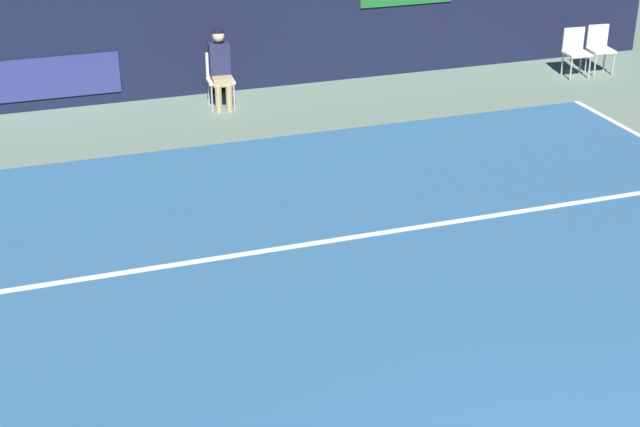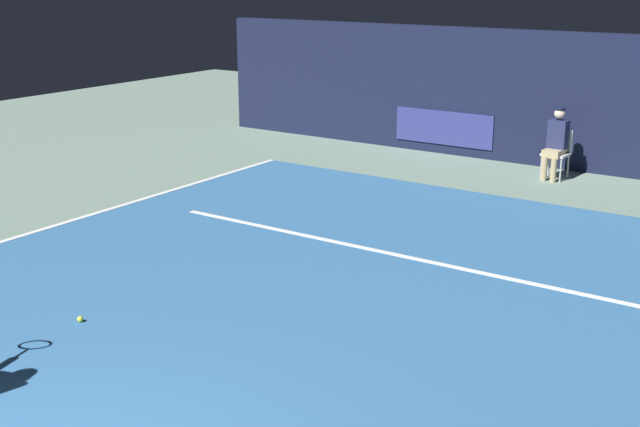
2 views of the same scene
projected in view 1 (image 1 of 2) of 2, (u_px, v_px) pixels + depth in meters
The scene contains 7 objects.
ground_plane at pixel (418, 318), 9.96m from camera, with size 33.73×33.73×0.00m, color slate.
court_surface at pixel (418, 318), 9.96m from camera, with size 11.14×11.31×0.01m, color #336699.
line_service at pixel (351, 237), 11.65m from camera, with size 8.69×0.10×0.01m, color white.
back_wall at pixel (223, 17), 16.56m from camera, with size 16.96×0.33×2.60m.
line_judge_on_chair at pixel (220, 68), 15.90m from camera, with size 0.47×0.55×1.32m.
courtside_chair_near at pixel (576, 49), 17.66m from camera, with size 0.47×0.45×0.88m.
courtside_chair_far at pixel (600, 46), 17.86m from camera, with size 0.48×0.46×0.88m.
Camera 1 is at (-3.75, -3.12, 5.20)m, focal length 53.66 mm.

